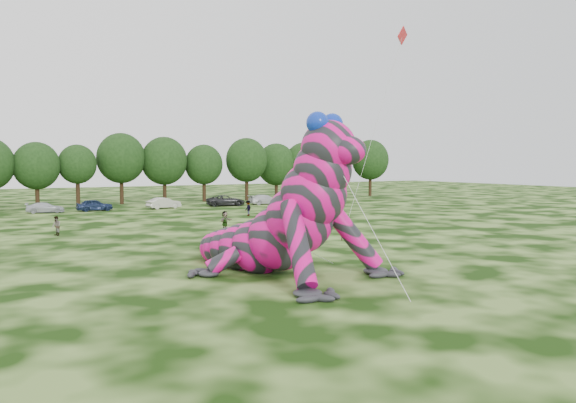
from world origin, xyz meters
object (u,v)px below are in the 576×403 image
at_px(tree_17, 370,168).
at_px(tree_8, 37,175).
at_px(car_7, 265,200).
at_px(car_4, 95,205).
at_px(tree_11, 164,170).
at_px(tree_13, 247,169).
at_px(tree_14, 276,171).
at_px(tree_16, 333,170).
at_px(tree_9, 78,175).
at_px(tree_12, 204,173).
at_px(flying_kite, 398,51).
at_px(spectator_1, 56,226).
at_px(car_5, 164,203).
at_px(car_6, 226,201).
at_px(spectator_2, 248,208).
at_px(tree_15, 304,170).
at_px(spectator_5, 225,221).
at_px(tree_10, 121,169).
at_px(car_3, 45,208).
at_px(inflatable_gecko, 262,194).

bearing_deg(tree_17, tree_8, 179.67).
bearing_deg(car_7, car_4, 89.93).
relative_size(tree_11, car_4, 2.28).
bearing_deg(tree_13, tree_14, 14.15).
relative_size(tree_16, tree_17, 0.91).
bearing_deg(tree_9, tree_12, 1.19).
bearing_deg(tree_16, flying_kite, -119.11).
xyz_separation_m(flying_kite, spectator_1, (-22.57, 16.68, -13.81)).
bearing_deg(tree_17, tree_14, 173.64).
relative_size(flying_kite, tree_12, 1.86).
distance_m(tree_11, tree_12, 6.27).
bearing_deg(tree_16, spectator_1, -145.82).
bearing_deg(car_5, flying_kite, 177.37).
height_order(car_6, spectator_2, spectator_2).
xyz_separation_m(tree_15, spectator_5, (-30.60, -37.08, -3.91)).
bearing_deg(car_7, spectator_1, 127.53).
relative_size(tree_10, spectator_5, 5.79).
height_order(flying_kite, car_3, flying_kite).
bearing_deg(tree_14, tree_15, -10.74).
relative_size(inflatable_gecko, tree_13, 1.73).
relative_size(inflatable_gecko, tree_16, 1.87).
xyz_separation_m(tree_13, spectator_2, (-11.28, -24.36, -4.18)).
bearing_deg(tree_9, tree_16, 2.61).
height_order(inflatable_gecko, car_5, inflatable_gecko).
height_order(tree_14, spectator_5, tree_14).
xyz_separation_m(inflatable_gecko, spectator_2, (13.52, 30.52, -3.49)).
xyz_separation_m(tree_10, tree_15, (31.08, -0.81, -0.44)).
xyz_separation_m(tree_9, tree_17, (50.88, -0.68, 0.81)).
relative_size(tree_16, spectator_5, 5.16).
xyz_separation_m(inflatable_gecko, spectator_5, (5.55, 18.44, -3.46)).
bearing_deg(tree_11, car_4, -140.23).
distance_m(tree_13, car_7, 10.76).
height_order(tree_8, spectator_5, tree_8).
bearing_deg(tree_12, tree_11, 175.82).
relative_size(tree_9, tree_10, 0.83).
bearing_deg(inflatable_gecko, tree_10, 60.98).
distance_m(tree_8, tree_15, 42.70).
bearing_deg(tree_17, spectator_1, -150.94).
xyz_separation_m(tree_10, tree_13, (19.73, -1.45, -0.19)).
bearing_deg(car_6, car_4, 96.80).
xyz_separation_m(tree_11, car_4, (-12.20, -10.15, -4.28)).
distance_m(tree_9, car_7, 26.65).
bearing_deg(inflatable_gecko, tree_12, 48.44).
distance_m(flying_kite, tree_10, 52.38).
height_order(flying_kite, tree_13, flying_kite).
relative_size(tree_13, car_5, 2.23).
relative_size(tree_13, car_7, 2.03).
distance_m(tree_10, tree_13, 19.79).
bearing_deg(tree_15, car_6, -151.82).
xyz_separation_m(tree_9, tree_14, (32.40, 1.38, 0.36)).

